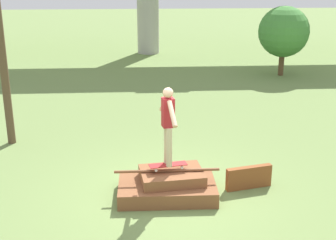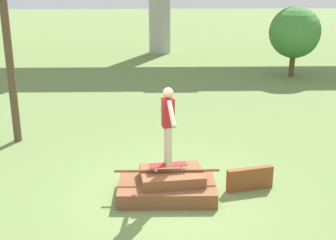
% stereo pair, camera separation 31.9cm
% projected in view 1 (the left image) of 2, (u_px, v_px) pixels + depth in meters
% --- Properties ---
extents(ground_plane, '(80.00, 80.00, 0.00)m').
position_uv_depth(ground_plane, '(167.00, 196.00, 9.37)').
color(ground_plane, olive).
extents(scrap_pile, '(2.08, 1.21, 0.58)m').
position_uv_depth(scrap_pile, '(168.00, 185.00, 9.32)').
color(scrap_pile, brown).
rests_on(scrap_pile, ground_plane).
extents(scrap_plank_loose, '(0.99, 0.36, 0.47)m').
position_uv_depth(scrap_plank_loose, '(249.00, 177.00, 9.62)').
color(scrap_plank_loose, brown).
rests_on(scrap_plank_loose, ground_plane).
extents(skateboard, '(0.78, 0.35, 0.09)m').
position_uv_depth(skateboard, '(168.00, 165.00, 9.20)').
color(skateboard, maroon).
rests_on(skateboard, scrap_pile).
extents(skater, '(0.29, 1.12, 1.56)m').
position_uv_depth(skater, '(168.00, 121.00, 8.91)').
color(skater, '#C6B78E').
rests_on(skater, skateboard).
extents(tree_behind_left, '(2.05, 2.05, 2.82)m').
position_uv_depth(tree_behind_left, '(284.00, 32.00, 18.84)').
color(tree_behind_left, brown).
rests_on(tree_behind_left, ground_plane).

